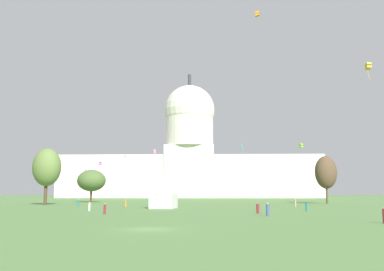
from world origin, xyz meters
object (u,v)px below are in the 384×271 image
(person_teal_back_left, at_px, (307,207))
(kite_lime_low, at_px, (301,146))
(tree_west_far, at_px, (92,181))
(kite_green_low, at_px, (125,157))
(event_tent, at_px, (164,195))
(kite_cyan_low, at_px, (242,148))
(person_maroon_near_tree_west, at_px, (105,209))
(kite_orange_high, at_px, (257,14))
(person_white_back_right, at_px, (89,207))
(kite_gold_mid, at_px, (368,66))
(person_tan_deep_crowd, at_px, (295,203))
(person_olive_near_tree_east, at_px, (171,203))
(tree_west_near, at_px, (47,167))
(person_denim_mid_right, at_px, (268,210))
(kite_magenta_low, at_px, (100,163))
(kite_blue_low, at_px, (86,170))
(capitol_building, at_px, (190,157))
(tree_east_mid, at_px, (326,172))
(person_teal_mid_center, at_px, (78,203))
(person_maroon_mid_left, at_px, (258,208))
(person_orange_lawn_far_right, at_px, (126,203))
(kite_pink_low, at_px, (155,153))

(person_teal_back_left, bearing_deg, kite_lime_low, -145.70)
(tree_west_far, distance_m, kite_lime_low, 66.03)
(kite_green_low, bearing_deg, kite_lime_low, -87.73)
(event_tent, distance_m, kite_cyan_low, 39.22)
(person_maroon_near_tree_west, bearing_deg, event_tent, 23.88)
(kite_green_low, bearing_deg, kite_orange_high, -99.42)
(person_white_back_right, height_order, kite_gold_mid, kite_gold_mid)
(person_tan_deep_crowd, bearing_deg, person_olive_near_tree_east, -61.40)
(tree_west_near, distance_m, kite_gold_mid, 77.40)
(person_denim_mid_right, bearing_deg, person_maroon_near_tree_west, -71.63)
(kite_magenta_low, bearing_deg, kite_blue_low, 75.76)
(person_maroon_near_tree_west, height_order, kite_magenta_low, kite_magenta_low)
(tree_west_far, xyz_separation_m, kite_orange_high, (48.54, -38.52, 37.57))
(kite_blue_low, bearing_deg, person_maroon_near_tree_west, -110.04)
(tree_west_far, bearing_deg, kite_lime_low, -22.15)
(person_maroon_near_tree_west, xyz_separation_m, kite_blue_low, (-28.38, 85.69, 10.14))
(person_olive_near_tree_east, bearing_deg, person_tan_deep_crowd, 68.12)
(person_maroon_near_tree_west, distance_m, kite_gold_mid, 55.46)
(event_tent, distance_m, kite_lime_low, 41.73)
(kite_orange_high, bearing_deg, kite_blue_low, -125.93)
(tree_west_far, relative_size, kite_green_low, 4.99)
(capitol_building, bearing_deg, tree_east_mid, -69.21)
(event_tent, bearing_deg, kite_lime_low, 43.00)
(kite_gold_mid, bearing_deg, person_tan_deep_crowd, 116.11)
(person_maroon_near_tree_west, bearing_deg, tree_east_mid, -0.42)
(person_maroon_near_tree_west, height_order, person_denim_mid_right, person_denim_mid_right)
(kite_magenta_low, height_order, kite_lime_low, kite_lime_low)
(kite_blue_low, bearing_deg, kite_cyan_low, -69.15)
(tree_west_far, relative_size, kite_magenta_low, 10.45)
(person_maroon_near_tree_west, bearing_deg, capitol_building, 38.51)
(person_teal_back_left, bearing_deg, person_maroon_near_tree_west, -26.76)
(tree_west_near, xyz_separation_m, person_teal_mid_center, (12.23, -12.36, -8.57))
(person_teal_back_left, relative_size, person_maroon_mid_left, 0.96)
(person_tan_deep_crowd, relative_size, person_teal_mid_center, 0.99)
(tree_west_near, distance_m, person_orange_lawn_far_right, 25.73)
(person_teal_mid_center, xyz_separation_m, kite_orange_high, (39.87, 1.95, 43.57))
(tree_west_far, xyz_separation_m, person_maroon_mid_left, (44.31, -66.90, -6.03))
(tree_west_far, bearing_deg, person_teal_back_left, -48.11)
(kite_pink_low, bearing_deg, tree_west_near, -76.04)
(person_olive_near_tree_east, height_order, person_white_back_right, person_olive_near_tree_east)
(person_orange_lawn_far_right, xyz_separation_m, kite_orange_high, (30.03, -0.42, 43.67))
(kite_lime_low, bearing_deg, person_white_back_right, -76.23)
(person_orange_lawn_far_right, height_order, kite_green_low, kite_green_low)
(person_white_back_right, bearing_deg, tree_east_mid, 38.73)
(tree_west_far, xyz_separation_m, person_teal_back_left, (53.38, -59.51, -6.05))
(event_tent, distance_m, kite_green_low, 91.55)
(tree_east_mid, relative_size, person_olive_near_tree_east, 8.25)
(tree_west_near, relative_size, kite_green_low, 5.73)
(event_tent, relative_size, kite_blue_low, 6.35)
(person_teal_mid_center, bearing_deg, tree_east_mid, -76.85)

